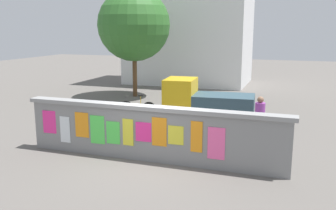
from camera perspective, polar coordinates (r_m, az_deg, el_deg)
name	(u,v)px	position (r m, az deg, el deg)	size (l,w,h in m)	color
ground	(211,107)	(18.63, 6.62, -0.36)	(60.00, 60.00, 0.00)	#605B56
poster_wall	(150,133)	(10.99, -2.76, -4.26)	(8.21, 0.42, 1.67)	gray
auto_rickshaw_truck	(204,102)	(15.23, 5.56, 0.40)	(3.71, 1.78, 1.85)	black
motorcycle	(125,118)	(14.48, -6.58, -1.99)	(1.90, 0.56, 0.87)	black
bicycle_near	(138,108)	(16.71, -4.71, -0.45)	(1.69, 0.46, 0.95)	black
bicycle_far	(224,143)	(11.72, 8.59, -5.87)	(1.71, 0.44, 0.95)	black
person_walking	(260,115)	(13.03, 13.94, -1.46)	(0.47, 0.47, 1.62)	#BF6626
tree_roadside	(134,25)	(21.27, -5.27, 12.15)	(4.06, 4.06, 6.08)	brown
building_background	(190,16)	(26.93, 3.33, 13.57)	(8.64, 5.56, 9.43)	white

